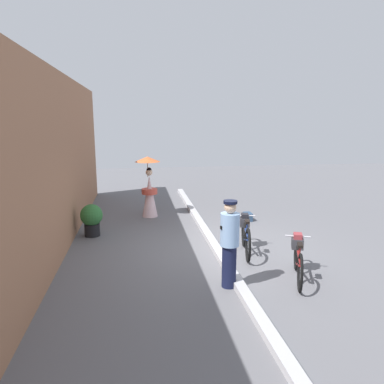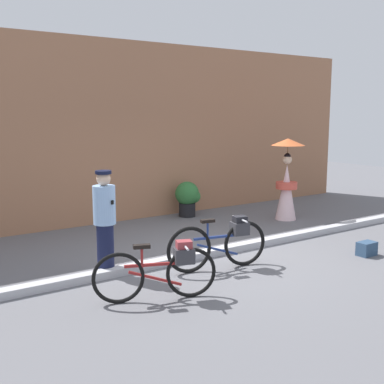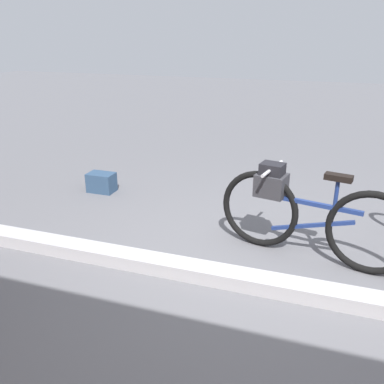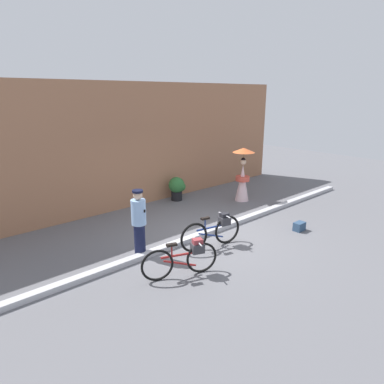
{
  "view_description": "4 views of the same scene",
  "coord_description": "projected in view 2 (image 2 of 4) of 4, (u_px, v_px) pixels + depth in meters",
  "views": [
    {
      "loc": [
        -7.76,
        1.74,
        2.98
      ],
      "look_at": [
        0.57,
        0.47,
        1.28
      ],
      "focal_mm": 33.53,
      "sensor_mm": 36.0,
      "label": 1
    },
    {
      "loc": [
        -4.82,
        -6.51,
        2.45
      ],
      "look_at": [
        0.1,
        0.69,
        1.03
      ],
      "focal_mm": 45.32,
      "sensor_mm": 36.0,
      "label": 2
    },
    {
      "loc": [
        -0.37,
        2.8,
        1.91
      ],
      "look_at": [
        0.36,
        0.62,
        1.02
      ],
      "focal_mm": 38.74,
      "sensor_mm": 36.0,
      "label": 3
    },
    {
      "loc": [
        -5.79,
        -6.11,
        3.68
      ],
      "look_at": [
        -0.02,
        0.41,
        1.15
      ],
      "focal_mm": 31.79,
      "sensor_mm": 36.0,
      "label": 4
    }
  ],
  "objects": [
    {
      "name": "potted_plant_by_door",
      "position": [
        188.0,
        197.0,
        11.56
      ],
      "size": [
        0.59,
        0.57,
        0.84
      ],
      "color": "black",
      "rests_on": "ground_plane"
    },
    {
      "name": "person_with_parasol",
      "position": [
        287.0,
        180.0,
        11.18
      ],
      "size": [
        0.77,
        0.77,
        1.88
      ],
      "color": "silver",
      "rests_on": "ground_plane"
    },
    {
      "name": "person_officer",
      "position": [
        105.0,
        220.0,
        7.34
      ],
      "size": [
        0.34,
        0.37,
        1.6
      ],
      "color": "#141938",
      "rests_on": "ground_plane"
    },
    {
      "name": "ground_plane",
      "position": [
        210.0,
        256.0,
        8.38
      ],
      "size": [
        30.0,
        30.0,
        0.0
      ],
      "primitive_type": "plane",
      "color": "slate"
    },
    {
      "name": "bicycle_far_side",
      "position": [
        222.0,
        242.0,
        7.65
      ],
      "size": [
        1.69,
        0.52,
        0.83
      ],
      "color": "black",
      "rests_on": "ground_plane"
    },
    {
      "name": "backpack_on_pavement",
      "position": [
        367.0,
        248.0,
        8.41
      ],
      "size": [
        0.33,
        0.22,
        0.24
      ],
      "color": "navy",
      "rests_on": "ground_plane"
    },
    {
      "name": "building_wall",
      "position": [
        116.0,
        132.0,
        10.99
      ],
      "size": [
        14.0,
        0.4,
        4.05
      ],
      "primitive_type": "cube",
      "color": "#9E6B4C",
      "rests_on": "ground_plane"
    },
    {
      "name": "bicycle_near_officer",
      "position": [
        162.0,
        269.0,
        6.37
      ],
      "size": [
        1.56,
        0.68,
        0.79
      ],
      "color": "black",
      "rests_on": "ground_plane"
    },
    {
      "name": "sidewalk_curb",
      "position": [
        210.0,
        253.0,
        8.37
      ],
      "size": [
        14.0,
        0.2,
        0.12
      ],
      "primitive_type": "cube",
      "color": "#B2B2B7",
      "rests_on": "ground_plane"
    }
  ]
}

